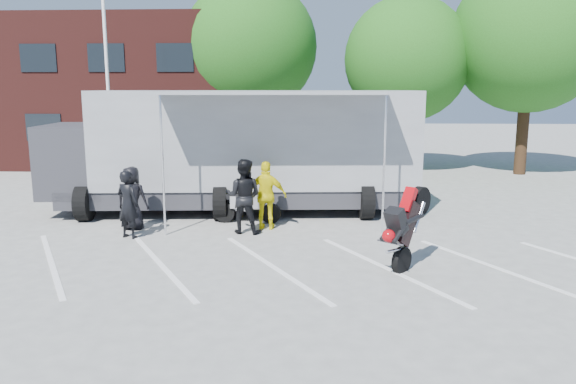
# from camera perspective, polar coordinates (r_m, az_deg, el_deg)

# --- Properties ---
(ground) EXTENTS (100.00, 100.00, 0.00)m
(ground) POSITION_cam_1_polar(r_m,az_deg,el_deg) (11.07, -3.07, -9.14)
(ground) COLOR #9E9E99
(ground) RESTS_ON ground
(parking_bay_lines) EXTENTS (18.09, 13.33, 0.01)m
(parking_bay_lines) POSITION_cam_1_polar(r_m,az_deg,el_deg) (12.01, -2.56, -7.52)
(parking_bay_lines) COLOR white
(parking_bay_lines) RESTS_ON ground
(office_building) EXTENTS (18.00, 8.00, 7.00)m
(office_building) POSITION_cam_1_polar(r_m,az_deg,el_deg) (30.47, -18.68, 9.57)
(office_building) COLOR #441916
(office_building) RESTS_ON ground
(flagpole) EXTENTS (1.61, 0.12, 8.00)m
(flagpole) POSITION_cam_1_polar(r_m,az_deg,el_deg) (21.70, -17.37, 13.58)
(flagpole) COLOR white
(flagpole) RESTS_ON ground
(tree_left) EXTENTS (6.12, 6.12, 8.64)m
(tree_left) POSITION_cam_1_polar(r_m,az_deg,el_deg) (26.61, -3.87, 14.48)
(tree_left) COLOR #382314
(tree_left) RESTS_ON ground
(tree_mid) EXTENTS (5.44, 5.44, 7.68)m
(tree_mid) POSITION_cam_1_polar(r_m,az_deg,el_deg) (25.68, 11.99, 13.04)
(tree_mid) COLOR #382314
(tree_mid) RESTS_ON ground
(tree_right) EXTENTS (6.46, 6.46, 9.12)m
(tree_right) POSITION_cam_1_polar(r_m,az_deg,el_deg) (26.48, 23.34, 14.37)
(tree_right) COLOR #382314
(tree_right) RESTS_ON ground
(transporter_truck) EXTENTS (11.87, 6.42, 3.65)m
(transporter_truck) POSITION_cam_1_polar(r_m,az_deg,el_deg) (17.24, -4.76, -1.98)
(transporter_truck) COLOR #92959A
(transporter_truck) RESTS_ON ground
(parked_motorcycle) EXTENTS (1.92, 0.68, 1.00)m
(parked_motorcycle) POSITION_cam_1_polar(r_m,az_deg,el_deg) (15.78, -4.10, -3.14)
(parked_motorcycle) COLOR silver
(parked_motorcycle) RESTS_ON ground
(stunt_bike_rider) EXTENTS (1.60, 1.73, 1.90)m
(stunt_bike_rider) POSITION_cam_1_polar(r_m,az_deg,el_deg) (12.38, 12.82, -7.25)
(stunt_bike_rider) COLOR black
(stunt_bike_rider) RESTS_ON ground
(spectator_leather_a) EXTENTS (0.88, 0.62, 1.69)m
(spectator_leather_a) POSITION_cam_1_polar(r_m,az_deg,el_deg) (15.43, -15.56, -0.60)
(spectator_leather_a) COLOR black
(spectator_leather_a) RESTS_ON ground
(spectator_leather_b) EXTENTS (0.74, 0.63, 1.72)m
(spectator_leather_b) POSITION_cam_1_polar(r_m,az_deg,el_deg) (14.57, -15.96, -1.20)
(spectator_leather_b) COLOR black
(spectator_leather_b) RESTS_ON ground
(spectator_leather_c) EXTENTS (1.03, 0.86, 1.94)m
(spectator_leather_c) POSITION_cam_1_polar(r_m,az_deg,el_deg) (14.54, -4.52, -0.42)
(spectator_leather_c) COLOR black
(spectator_leather_c) RESTS_ON ground
(spectator_hivis) EXTENTS (1.10, 0.53, 1.82)m
(spectator_hivis) POSITION_cam_1_polar(r_m,az_deg,el_deg) (14.89, -2.19, -0.36)
(spectator_hivis) COLOR yellow
(spectator_hivis) RESTS_ON ground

